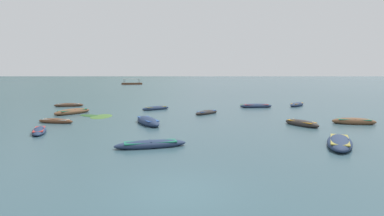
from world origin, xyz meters
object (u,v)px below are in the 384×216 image
(rowboat_2, at_px, (256,106))
(rowboat_7, at_px, (156,108))
(rowboat_3, at_px, (302,123))
(rowboat_6, at_px, (340,143))
(rowboat_11, at_px, (207,112))
(rowboat_1, at_px, (148,121))
(rowboat_12, at_px, (151,144))
(rowboat_9, at_px, (69,105))
(rowboat_5, at_px, (354,121))
(rowboat_4, at_px, (39,131))
(rowboat_0, at_px, (297,105))
(rowboat_10, at_px, (56,121))
(rowboat_8, at_px, (72,112))
(ferry_0, at_px, (132,83))

(rowboat_2, bearing_deg, rowboat_7, -173.86)
(rowboat_3, bearing_deg, rowboat_2, 88.44)
(rowboat_6, relative_size, rowboat_11, 1.43)
(rowboat_1, relative_size, rowboat_11, 1.52)
(rowboat_6, height_order, rowboat_7, rowboat_6)
(rowboat_11, height_order, rowboat_12, rowboat_12)
(rowboat_6, relative_size, rowboat_9, 1.20)
(rowboat_2, xyz_separation_m, rowboat_5, (4.20, -12.56, 0.01))
(rowboat_3, bearing_deg, rowboat_4, -176.22)
(rowboat_4, xyz_separation_m, rowboat_12, (7.77, -4.71, 0.02))
(rowboat_6, bearing_deg, rowboat_0, 71.54)
(rowboat_10, xyz_separation_m, rowboat_12, (8.22, -8.98, 0.01))
(rowboat_3, bearing_deg, rowboat_7, 134.97)
(rowboat_12, bearing_deg, rowboat_0, 49.18)
(rowboat_7, bearing_deg, rowboat_2, 6.14)
(rowboat_11, bearing_deg, rowboat_12, -109.94)
(rowboat_2, xyz_separation_m, rowboat_3, (-0.35, -12.99, -0.01))
(rowboat_0, bearing_deg, rowboat_8, -168.63)
(rowboat_10, distance_m, rowboat_11, 13.88)
(rowboat_4, distance_m, ferry_0, 105.02)
(rowboat_7, distance_m, rowboat_8, 8.78)
(rowboat_0, distance_m, rowboat_10, 27.85)
(rowboat_2, height_order, rowboat_10, rowboat_2)
(rowboat_10, relative_size, rowboat_12, 0.80)
(rowboat_5, bearing_deg, rowboat_4, -175.91)
(rowboat_11, bearing_deg, rowboat_3, -49.49)
(rowboat_8, bearing_deg, rowboat_9, 110.25)
(rowboat_2, relative_size, rowboat_4, 1.19)
(rowboat_0, relative_size, rowboat_11, 1.10)
(rowboat_12, bearing_deg, rowboat_1, 94.63)
(rowboat_3, height_order, rowboat_5, rowboat_5)
(rowboat_10, bearing_deg, ferry_0, 93.05)
(rowboat_2, height_order, rowboat_5, rowboat_5)
(rowboat_11, bearing_deg, rowboat_1, -134.19)
(rowboat_6, bearing_deg, rowboat_2, 86.35)
(rowboat_9, bearing_deg, rowboat_1, -53.10)
(ferry_0, bearing_deg, rowboat_4, -86.83)
(rowboat_0, relative_size, rowboat_6, 0.77)
(rowboat_8, bearing_deg, rowboat_12, -59.68)
(rowboat_12, bearing_deg, rowboat_5, 21.94)
(rowboat_9, bearing_deg, rowboat_3, -35.40)
(rowboat_8, xyz_separation_m, rowboat_10, (0.45, -5.86, -0.06))
(rowboat_3, relative_size, rowboat_8, 0.79)
(rowboat_2, height_order, rowboat_11, rowboat_2)
(rowboat_8, height_order, rowboat_12, rowboat_8)
(rowboat_0, distance_m, rowboat_8, 26.52)
(rowboat_5, distance_m, ferry_0, 107.29)
(rowboat_7, bearing_deg, rowboat_6, -59.39)
(rowboat_1, distance_m, rowboat_8, 10.68)
(rowboat_0, height_order, rowboat_8, rowboat_8)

